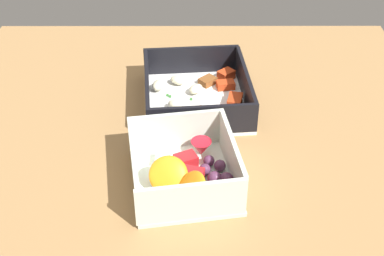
# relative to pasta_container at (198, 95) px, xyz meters

# --- Properties ---
(table_surface) EXTENTS (0.80, 0.80, 0.02)m
(table_surface) POSITION_rel_pasta_container_xyz_m (0.11, -0.01, -0.03)
(table_surface) COLOR #9E7547
(table_surface) RESTS_ON ground
(pasta_container) EXTENTS (0.20, 0.18, 0.06)m
(pasta_container) POSITION_rel_pasta_container_xyz_m (0.00, 0.00, 0.00)
(pasta_container) COLOR white
(pasta_container) RESTS_ON table_surface
(fruit_bowl) EXTENTS (0.18, 0.16, 0.06)m
(fruit_bowl) POSITION_rel_pasta_container_xyz_m (0.20, -0.02, 0.00)
(fruit_bowl) COLOR silver
(fruit_bowl) RESTS_ON table_surface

